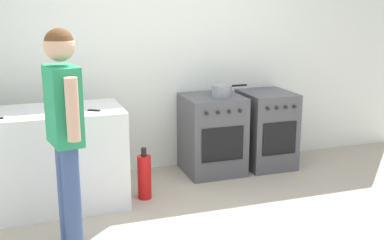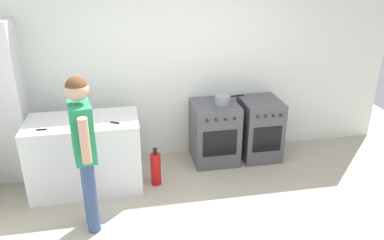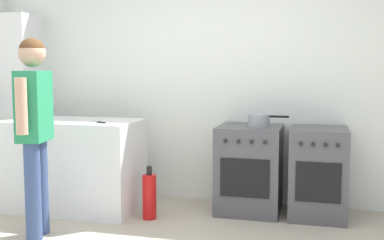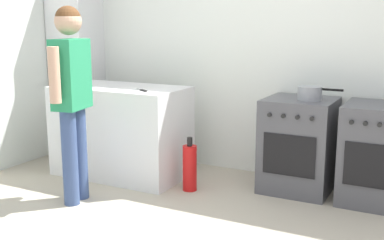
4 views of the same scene
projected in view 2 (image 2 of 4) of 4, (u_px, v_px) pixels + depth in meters
name	position (u px, v px, depth m)	size (l,w,h in m)	color
ground_plane	(218.00, 235.00, 3.85)	(8.00, 8.00, 0.00)	#ADA38E
back_wall	(185.00, 65.00, 5.11)	(6.00, 0.10, 2.60)	silver
counter_unit	(86.00, 154.00, 4.53)	(1.30, 0.70, 0.90)	silver
oven_left	(214.00, 132.00, 5.17)	(0.61, 0.62, 0.85)	#4C4C51
oven_right	(259.00, 129.00, 5.29)	(0.53, 0.62, 0.85)	#4C4C51
pot	(223.00, 100.00, 4.96)	(0.39, 0.21, 0.12)	gray
knife_paring	(113.00, 122.00, 4.28)	(0.19, 0.13, 0.01)	silver
knife_chef	(50.00, 129.00, 4.11)	(0.31, 0.05, 0.01)	silver
person	(83.00, 142.00, 3.62)	(0.26, 0.56, 1.65)	#384C7A
fire_extinguisher	(156.00, 169.00, 4.67)	(0.13, 0.13, 0.50)	red
larder_cabinet	(4.00, 103.00, 4.59)	(0.48, 0.44, 2.00)	silver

